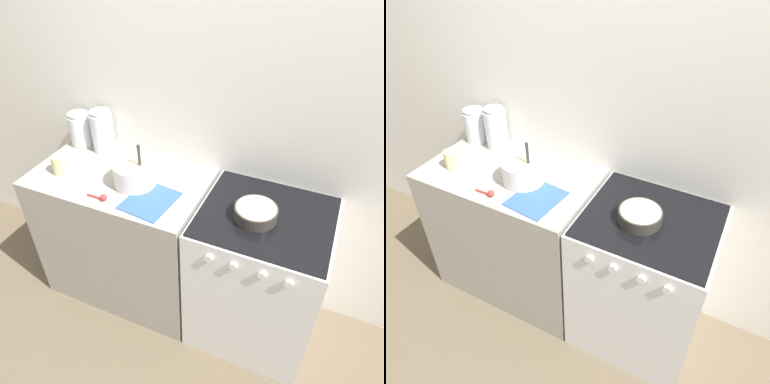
# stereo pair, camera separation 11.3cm
# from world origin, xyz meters

# --- Properties ---
(ground_plane) EXTENTS (12.00, 12.00, 0.00)m
(ground_plane) POSITION_xyz_m (0.00, 0.00, 0.00)
(ground_plane) COLOR brown
(wall_back) EXTENTS (4.98, 0.05, 2.40)m
(wall_back) POSITION_xyz_m (0.00, 0.62, 1.20)
(wall_back) COLOR white
(wall_back) RESTS_ON ground_plane
(countertop_cabinet) EXTENTS (0.99, 0.59, 0.91)m
(countertop_cabinet) POSITION_xyz_m (-0.50, 0.30, 0.46)
(countertop_cabinet) COLOR #9E998E
(countertop_cabinet) RESTS_ON ground_plane
(stove) EXTENTS (0.67, 0.61, 0.91)m
(stove) POSITION_xyz_m (0.35, 0.30, 0.46)
(stove) COLOR silver
(stove) RESTS_ON ground_plane
(mixing_bowl) EXTENTS (0.23, 0.23, 0.25)m
(mixing_bowl) POSITION_xyz_m (-0.37, 0.27, 0.99)
(mixing_bowl) COLOR white
(mixing_bowl) RESTS_ON countertop_cabinet
(baking_pan) EXTENTS (0.21, 0.21, 0.06)m
(baking_pan) POSITION_xyz_m (0.30, 0.26, 0.95)
(baking_pan) COLOR #38332D
(baking_pan) RESTS_ON stove
(storage_jar_left) EXTENTS (0.14, 0.14, 0.21)m
(storage_jar_left) POSITION_xyz_m (-0.89, 0.51, 1.00)
(storage_jar_left) COLOR silver
(storage_jar_left) RESTS_ON countertop_cabinet
(storage_jar_middle) EXTENTS (0.13, 0.13, 0.26)m
(storage_jar_middle) POSITION_xyz_m (-0.73, 0.51, 1.02)
(storage_jar_middle) COLOR silver
(storage_jar_middle) RESTS_ON countertop_cabinet
(tin_can) EXTENTS (0.08, 0.08, 0.11)m
(tin_can) POSITION_xyz_m (-0.81, 0.19, 0.97)
(tin_can) COLOR beige
(tin_can) RESTS_ON countertop_cabinet
(recipe_page) EXTENTS (0.26, 0.30, 0.01)m
(recipe_page) POSITION_xyz_m (-0.23, 0.17, 0.91)
(recipe_page) COLOR #3359B2
(recipe_page) RESTS_ON countertop_cabinet
(measuring_spoon) EXTENTS (0.12, 0.04, 0.04)m
(measuring_spoon) POSITION_xyz_m (-0.46, 0.08, 0.93)
(measuring_spoon) COLOR red
(measuring_spoon) RESTS_ON countertop_cabinet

